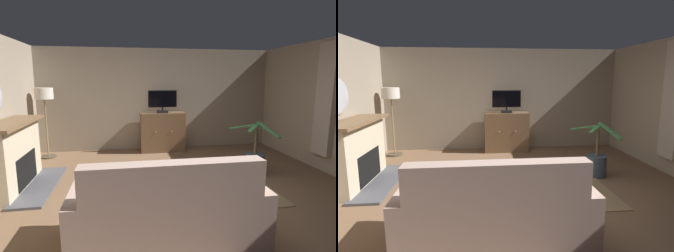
{
  "view_description": "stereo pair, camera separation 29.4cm",
  "coord_description": "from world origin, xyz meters",
  "views": [
    {
      "loc": [
        -0.91,
        -3.94,
        1.8
      ],
      "look_at": [
        -0.18,
        0.39,
        1.04
      ],
      "focal_mm": 28.54,
      "sensor_mm": 36.0,
      "label": 1
    },
    {
      "loc": [
        -0.62,
        -3.98,
        1.8
      ],
      "look_at": [
        -0.18,
        0.39,
        1.04
      ],
      "focal_mm": 28.54,
      "sensor_mm": 36.0,
      "label": 2
    }
  ],
  "objects": [
    {
      "name": "floor_lamp",
      "position": [
        -2.67,
        2.51,
        1.32
      ],
      "size": [
        0.4,
        0.4,
        1.62
      ],
      "color": "#4C4233",
      "rests_on": "ground_plane"
    },
    {
      "name": "rug_central",
      "position": [
        0.18,
        0.11,
        0.01
      ],
      "size": [
        2.65,
        1.67,
        0.01
      ],
      "primitive_type": "cube",
      "color": "#8E704C",
      "rests_on": "ground_plane"
    },
    {
      "name": "wall_back",
      "position": [
        0.0,
        3.03,
        1.3
      ],
      "size": [
        6.59,
        0.1,
        2.59
      ],
      "primitive_type": "cube",
      "color": "gray",
      "rests_on": "ground_plane"
    },
    {
      "name": "tv_remote",
      "position": [
        -0.24,
        -0.18,
        0.46
      ],
      "size": [
        0.16,
        0.14,
        0.02
      ],
      "primitive_type": "cube",
      "rotation": [
        0.0,
        0.0,
        0.67
      ],
      "color": "black",
      "rests_on": "coffee_table"
    },
    {
      "name": "cat",
      "position": [
        -1.38,
        0.5,
        0.09
      ],
      "size": [
        0.65,
        0.17,
        0.19
      ],
      "color": "#2D2D33",
      "rests_on": "ground_plane"
    },
    {
      "name": "tv_cabinet",
      "position": [
        0.07,
        2.68,
        0.47
      ],
      "size": [
        1.11,
        0.52,
        0.99
      ],
      "color": "#4A3523",
      "rests_on": "ground_plane"
    },
    {
      "name": "curtain_panel_far",
      "position": [
        2.93,
        0.61,
        1.43
      ],
      "size": [
        0.1,
        0.44,
        2.18
      ],
      "primitive_type": "cube",
      "color": "#B2A393"
    },
    {
      "name": "potted_plant_leafy_by_curtain",
      "position": [
        1.57,
        0.66,
        0.25
      ],
      "size": [
        0.79,
        0.82,
        1.03
      ],
      "color": "#3D4C5B",
      "rests_on": "ground_plane"
    },
    {
      "name": "ground_plane",
      "position": [
        0.0,
        0.0,
        -0.02
      ],
      "size": [
        6.59,
        6.56,
        0.04
      ],
      "primitive_type": "cube",
      "color": "brown"
    },
    {
      "name": "sofa_floral",
      "position": [
        -0.44,
        -1.27,
        0.34
      ],
      "size": [
        2.08,
        0.91,
        1.03
      ],
      "color": "#BC9E8E",
      "rests_on": "ground_plane"
    },
    {
      "name": "folded_newspaper",
      "position": [
        -0.52,
        0.02,
        0.46
      ],
      "size": [
        0.32,
        0.25,
        0.01
      ],
      "primitive_type": "cube",
      "rotation": [
        0.0,
        0.0,
        0.12
      ],
      "color": "silver",
      "rests_on": "coffee_table"
    },
    {
      "name": "coffee_table",
      "position": [
        -0.44,
        -0.05,
        0.39
      ],
      "size": [
        0.92,
        0.56,
        0.45
      ],
      "color": "brown",
      "rests_on": "ground_plane"
    },
    {
      "name": "television",
      "position": [
        0.07,
        2.62,
        1.29
      ],
      "size": [
        0.71,
        0.2,
        0.56
      ],
      "color": "black",
      "rests_on": "tv_cabinet"
    },
    {
      "name": "fireplace",
      "position": [
        -2.71,
        0.69,
        0.54
      ],
      "size": [
        0.89,
        1.77,
        1.13
      ],
      "color": "#4C4C51",
      "rests_on": "ground_plane"
    }
  ]
}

